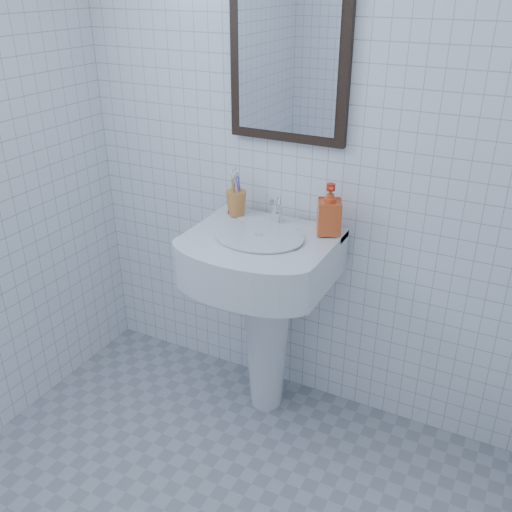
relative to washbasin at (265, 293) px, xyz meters
The scene contains 6 objects.
wall_back 0.68m from the washbasin, 62.93° to the left, with size 2.20×0.02×2.50m, color white.
washbasin is the anchor object (origin of this frame).
faucet 0.36m from the washbasin, 90.00° to the left, with size 0.05×0.10×0.12m.
toothbrush_cup 0.41m from the washbasin, 150.78° to the left, with size 0.09×0.09×0.11m, color orange, non-canonical shape.
soap_dispenser 0.47m from the washbasin, 24.42° to the left, with size 0.09×0.10×0.21m, color red.
wall_mirror 0.96m from the washbasin, 90.00° to the left, with size 0.50×0.04×0.62m.
Camera 1 is at (0.83, -0.93, 1.86)m, focal length 40.00 mm.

